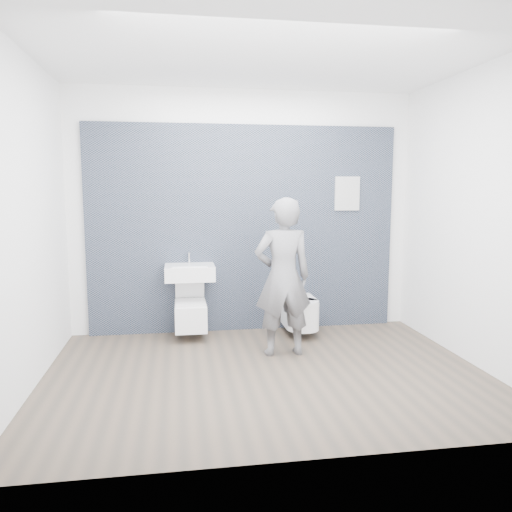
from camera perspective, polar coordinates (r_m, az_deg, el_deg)
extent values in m
plane|color=#4E4034|center=(4.69, 1.18, -13.20)|extent=(4.00, 4.00, 0.00)
plane|color=silver|center=(5.87, -1.38, 5.04)|extent=(4.00, 0.00, 4.00)
plane|color=silver|center=(2.93, 6.43, 2.32)|extent=(4.00, 0.00, 4.00)
plane|color=silver|center=(4.49, -24.83, 3.51)|extent=(0.00, 3.00, 3.00)
plane|color=silver|center=(5.13, 23.83, 4.01)|extent=(0.00, 3.00, 3.00)
plane|color=white|center=(4.52, 1.28, 22.14)|extent=(4.00, 4.00, 0.00)
cube|color=black|center=(6.07, -1.30, -8.30)|extent=(3.60, 0.06, 2.40)
cube|color=white|center=(5.62, -7.58, -1.87)|extent=(0.55, 0.41, 0.16)
cube|color=silver|center=(5.59, -7.59, -1.11)|extent=(0.38, 0.27, 0.03)
cylinder|color=silver|center=(5.75, -7.65, -0.15)|extent=(0.02, 0.02, 0.14)
cylinder|color=silver|center=(5.69, -7.64, 0.37)|extent=(0.02, 0.09, 0.02)
cylinder|color=silver|center=(5.83, -7.61, -2.90)|extent=(0.04, 0.04, 0.11)
cube|color=white|center=(5.68, -7.48, -6.78)|extent=(0.35, 0.50, 0.29)
cylinder|color=silver|center=(5.61, -7.50, -5.58)|extent=(0.25, 0.25, 0.03)
cube|color=white|center=(5.61, -7.50, -5.31)|extent=(0.33, 0.40, 0.02)
cube|color=white|center=(5.75, -7.58, -3.08)|extent=(0.33, 0.12, 0.36)
cube|color=silver|center=(5.92, -7.52, -7.25)|extent=(0.09, 0.06, 0.08)
cube|color=white|center=(5.88, 4.87, -6.34)|extent=(0.37, 0.43, 0.31)
cylinder|color=white|center=(5.68, 5.38, -6.85)|extent=(0.37, 0.37, 0.31)
cube|color=white|center=(5.81, 4.96, -4.81)|extent=(0.35, 0.41, 0.03)
cylinder|color=white|center=(5.62, 5.46, -5.25)|extent=(0.35, 0.35, 0.03)
cube|color=silver|center=(6.08, 4.44, -6.96)|extent=(0.10, 0.06, 0.08)
cube|color=silver|center=(6.30, 10.02, -7.81)|extent=(0.30, 0.03, 0.40)
imported|color=slate|center=(4.99, 3.10, -2.43)|extent=(0.59, 0.40, 1.59)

